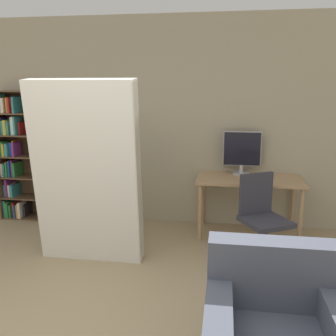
# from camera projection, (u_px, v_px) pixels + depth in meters

# --- Properties ---
(wall_back) EXTENTS (8.00, 0.06, 2.70)m
(wall_back) POSITION_uv_depth(u_px,v_px,m) (142.00, 122.00, 4.97)
(wall_back) COLOR tan
(wall_back) RESTS_ON ground
(desk) EXTENTS (1.27, 0.65, 0.72)m
(desk) POSITION_uv_depth(u_px,v_px,m) (249.00, 186.00, 4.57)
(desk) COLOR tan
(desk) RESTS_ON ground
(monitor) EXTENTS (0.47, 0.21, 0.55)m
(monitor) POSITION_uv_depth(u_px,v_px,m) (242.00, 151.00, 4.70)
(monitor) COLOR #B7B7BC
(monitor) RESTS_ON desk
(office_chair) EXTENTS (0.60, 0.60, 0.92)m
(office_chair) POSITION_uv_depth(u_px,v_px,m) (262.00, 227.00, 3.95)
(office_chair) COLOR #4C4C51
(office_chair) RESTS_ON ground
(bookshelf) EXTENTS (0.62, 0.33, 1.76)m
(bookshelf) POSITION_uv_depth(u_px,v_px,m) (18.00, 155.00, 5.16)
(bookshelf) COLOR brown
(bookshelf) RESTS_ON ground
(mattress_near) EXTENTS (1.09, 0.39, 1.90)m
(mattress_near) POSITION_uv_depth(u_px,v_px,m) (87.00, 174.00, 3.79)
(mattress_near) COLOR silver
(mattress_near) RESTS_ON ground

